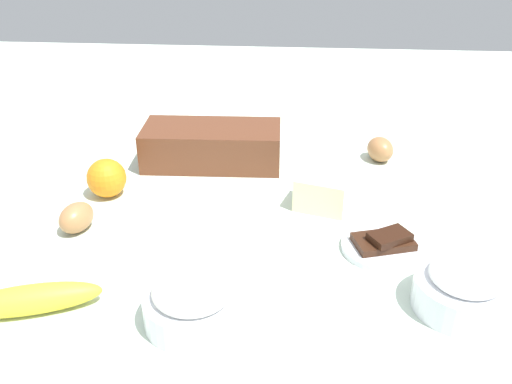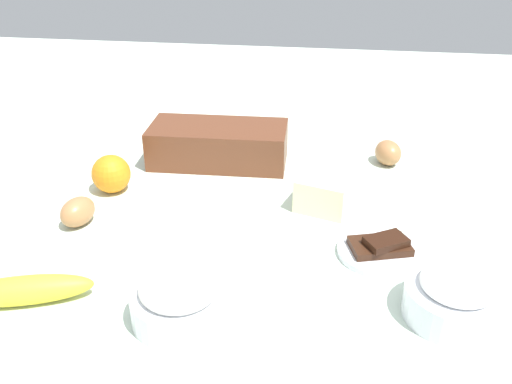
{
  "view_description": "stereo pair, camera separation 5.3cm",
  "coord_description": "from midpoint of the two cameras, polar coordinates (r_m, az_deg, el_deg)",
  "views": [
    {
      "loc": [
        0.07,
        -0.84,
        0.5
      ],
      "look_at": [
        0.0,
        0.0,
        0.04
      ],
      "focal_mm": 38.57,
      "sensor_mm": 36.0,
      "label": 1
    },
    {
      "loc": [
        0.12,
        -0.83,
        0.5
      ],
      "look_at": [
        0.0,
        0.0,
        0.04
      ],
      "focal_mm": 38.57,
      "sensor_mm": 36.0,
      "label": 2
    }
  ],
  "objects": [
    {
      "name": "ground_plane",
      "position": [
        0.98,
        1.55,
        -2.6
      ],
      "size": [
        2.4,
        2.4,
        0.02
      ],
      "primitive_type": "cube",
      "color": "silver"
    },
    {
      "name": "loaf_pan",
      "position": [
        1.14,
        -2.59,
        5.02
      ],
      "size": [
        0.28,
        0.14,
        0.08
      ],
      "rotation": [
        0.0,
        0.0,
        0.03
      ],
      "color": "brown",
      "rests_on": "ground_plane"
    },
    {
      "name": "flour_bowl",
      "position": [
        0.73,
        -5.81,
        -10.95
      ],
      "size": [
        0.13,
        0.13,
        0.07
      ],
      "color": "white",
      "rests_on": "ground_plane"
    },
    {
      "name": "sugar_bowl",
      "position": [
        0.79,
        21.81,
        -10.02
      ],
      "size": [
        0.13,
        0.13,
        0.07
      ],
      "color": "white",
      "rests_on": "ground_plane"
    },
    {
      "name": "banana",
      "position": [
        0.81,
        -21.32,
        -9.53
      ],
      "size": [
        0.19,
        0.1,
        0.04
      ],
      "primitive_type": "ellipsoid",
      "rotation": [
        0.0,
        0.0,
        3.45
      ],
      "color": "yellow",
      "rests_on": "ground_plane"
    },
    {
      "name": "orange_fruit",
      "position": [
        1.05,
        -13.41,
        1.83
      ],
      "size": [
        0.07,
        0.07,
        0.07
      ],
      "primitive_type": "sphere",
      "color": "orange",
      "rests_on": "ground_plane"
    },
    {
      "name": "butter_block",
      "position": [
        0.98,
        8.52,
        -0.34
      ],
      "size": [
        0.1,
        0.09,
        0.06
      ],
      "primitive_type": "cube",
      "rotation": [
        0.0,
        0.0,
        -0.29
      ],
      "color": "#F4EDB2",
      "rests_on": "ground_plane"
    },
    {
      "name": "egg_near_butter",
      "position": [
        1.18,
        14.8,
        3.95
      ],
      "size": [
        0.07,
        0.08,
        0.05
      ],
      "primitive_type": "ellipsoid",
      "rotation": [
        0.0,
        1.57,
        1.93
      ],
      "color": "#AB7346",
      "rests_on": "ground_plane"
    },
    {
      "name": "egg_beside_bowl",
      "position": [
        0.97,
        -16.53,
        -2.0
      ],
      "size": [
        0.07,
        0.08,
        0.05
      ],
      "primitive_type": "ellipsoid",
      "rotation": [
        0.0,
        1.57,
        4.42
      ],
      "color": "#B17748",
      "rests_on": "ground_plane"
    },
    {
      "name": "chocolate_plate",
      "position": [
        0.88,
        14.43,
        -5.81
      ],
      "size": [
        0.13,
        0.13,
        0.03
      ],
      "color": "white",
      "rests_on": "ground_plane"
    }
  ]
}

